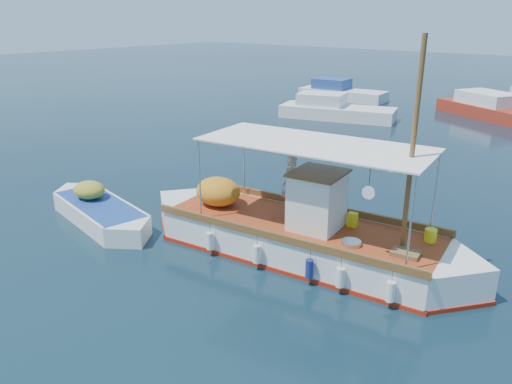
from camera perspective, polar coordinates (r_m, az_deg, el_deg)
The scene contains 6 objects.
ground at distance 15.19m, azimuth 3.54°, elevation -5.72°, with size 160.00×160.00×0.00m, color black.
fishing_caique at distance 14.31m, azimuth 4.73°, elevation -4.95°, with size 10.29×3.73×6.33m.
dinghy at distance 17.37m, azimuth -17.47°, elevation -2.24°, with size 5.54×2.29×1.37m.
bg_boat_nw at distance 33.47m, azimuth 8.90°, elevation 9.14°, with size 7.73×4.36×1.80m.
bg_boat_n at distance 36.49m, azimuth 26.04°, elevation 8.26°, with size 9.44×6.93×1.80m.
bg_boat_far_w at distance 41.22m, azimuth 9.61°, elevation 11.07°, with size 7.01×2.88×1.80m.
Camera 1 is at (7.92, -11.20, 6.52)m, focal length 35.00 mm.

